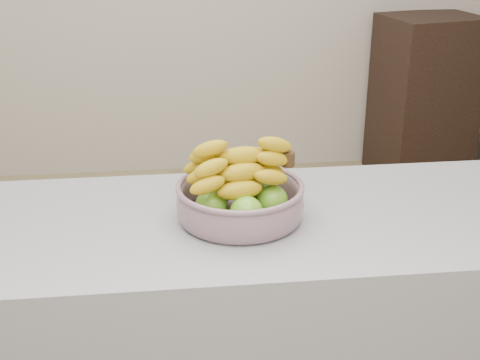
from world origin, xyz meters
name	(u,v)px	position (x,y,z in m)	size (l,w,h in m)	color
cabinet	(424,97)	(1.58, 1.78, 0.49)	(0.54, 0.43, 0.98)	black
fruit_bowl	(240,196)	(0.17, -0.57, 0.96)	(0.31, 0.31, 0.18)	#8C94A8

